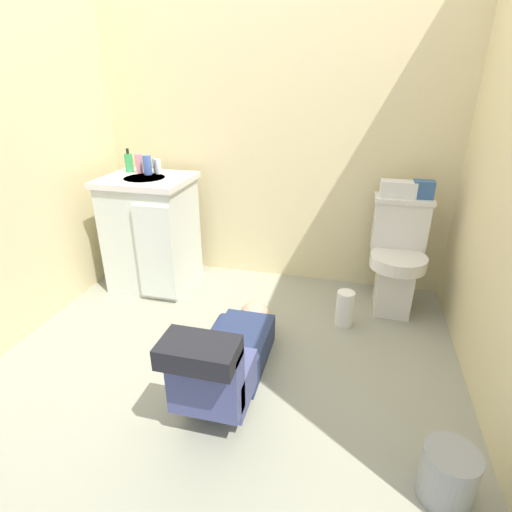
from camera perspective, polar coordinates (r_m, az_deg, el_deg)
The scene contains 14 objects.
ground_plane at distance 2.44m, azimuth -3.10°, elevation -13.02°, with size 3.01×2.98×0.04m, color gray.
wall_back at distance 2.95m, azimuth 2.51°, elevation 19.19°, with size 2.67×0.08×2.40m, color beige.
toilet at distance 2.80m, azimuth 19.34°, elevation -0.12°, with size 0.36×0.46×0.75m.
vanity_cabinet at distance 3.02m, azimuth -14.52°, elevation 3.32°, with size 0.60×0.53×0.82m.
faucet at distance 3.03m, azimuth -14.19°, elevation 12.31°, with size 0.02×0.02×0.10m, color silver.
person_plumber at distance 2.07m, azimuth -3.97°, elevation -14.02°, with size 0.39×1.06×0.52m.
tissue_box at distance 2.75m, azimuth 19.52°, elevation 8.98°, with size 0.22×0.11×0.10m, color silver.
toiletry_bag at distance 2.76m, azimuth 22.65°, elevation 8.71°, with size 0.12×0.09×0.11m, color #33598C.
soap_dispenser at distance 3.10m, azimuth -17.58°, elevation 12.53°, with size 0.06×0.06×0.17m.
bottle_pink at distance 3.04m, azimuth -16.26°, elevation 12.48°, with size 0.05×0.05×0.14m, color pink.
bottle_blue at distance 2.98m, azimuth -15.16°, elevation 12.34°, with size 0.06×0.06×0.13m, color #4464B8.
bottle_clear at distance 2.99m, azimuth -13.73°, elevation 12.23°, with size 0.04×0.04×0.10m, color silver.
trash_can at distance 1.83m, azimuth 25.55°, elevation -26.18°, with size 0.20×0.20×0.22m, color gray.
paper_towel_roll at distance 2.61m, azimuth 12.46°, elevation -7.29°, with size 0.11×0.11×0.23m, color white.
Camera 1 is at (0.60, -1.85, 1.46)m, focal length 28.21 mm.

